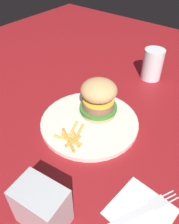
# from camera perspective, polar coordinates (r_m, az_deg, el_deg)

# --- Properties ---
(ground_plane) EXTENTS (1.60, 1.60, 0.00)m
(ground_plane) POSITION_cam_1_polar(r_m,az_deg,el_deg) (0.66, -0.14, -0.67)
(ground_plane) COLOR maroon
(plate) EXTENTS (0.26, 0.26, 0.01)m
(plate) POSITION_cam_1_polar(r_m,az_deg,el_deg) (0.63, 0.00, -2.52)
(plate) COLOR silver
(plate) RESTS_ON ground_plane
(sandwich) EXTENTS (0.10, 0.10, 0.10)m
(sandwich) POSITION_cam_1_polar(r_m,az_deg,el_deg) (0.62, 2.27, 3.61)
(sandwich) COLOR tan
(sandwich) RESTS_ON plate
(fries_pile) EXTENTS (0.08, 0.09, 0.01)m
(fries_pile) POSITION_cam_1_polar(r_m,az_deg,el_deg) (0.58, -4.46, -6.19)
(fries_pile) COLOR gold
(fries_pile) RESTS_ON plate
(napkin) EXTENTS (0.12, 0.12, 0.00)m
(napkin) POSITION_cam_1_polar(r_m,az_deg,el_deg) (0.49, 12.53, -22.91)
(napkin) COLOR white
(napkin) RESTS_ON ground_plane
(fork) EXTENTS (0.09, 0.16, 0.00)m
(fork) POSITION_cam_1_polar(r_m,az_deg,el_deg) (0.49, 12.74, -22.69)
(fork) COLOR silver
(fork) RESTS_ON napkin
(drink_glass) EXTENTS (0.07, 0.07, 0.11)m
(drink_glass) POSITION_cam_1_polar(r_m,az_deg,el_deg) (0.83, 15.26, 10.93)
(drink_glass) COLOR silver
(drink_glass) RESTS_ON ground_plane
(napkin_dispenser) EXTENTS (0.10, 0.07, 0.10)m
(napkin_dispenser) POSITION_cam_1_polar(r_m,az_deg,el_deg) (0.44, -11.72, -21.92)
(napkin_dispenser) COLOR #B7BABF
(napkin_dispenser) RESTS_ON ground_plane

